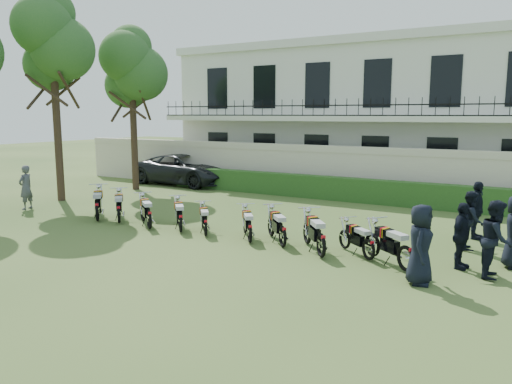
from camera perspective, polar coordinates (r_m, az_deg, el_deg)
ground at (r=16.09m, az=-2.86°, el=-4.44°), size 100.00×100.00×0.00m
perimeter_wall at (r=22.89m, az=8.27°, el=2.45°), size 30.00×0.35×2.30m
hedge at (r=21.87m, az=9.84°, el=0.34°), size 18.00×0.60×1.00m
building at (r=28.35m, az=13.06°, el=8.68°), size 20.40×9.60×7.40m
tree_west_mid at (r=23.12m, az=-22.23°, el=15.62°), size 3.40×3.20×8.82m
tree_west_near at (r=25.31m, az=-13.99°, el=13.59°), size 3.40×3.20×7.90m
motorcycle_0 at (r=18.11m, az=-17.70°, el=-1.64°), size 1.55×1.56×1.14m
motorcycle_1 at (r=17.60m, az=-15.41°, el=-1.96°), size 1.44×1.45×1.06m
motorcycle_2 at (r=16.45m, az=-12.12°, el=-2.61°), size 1.58×1.25×1.05m
motorcycle_3 at (r=15.82m, az=-8.63°, el=-3.02°), size 1.34×1.42×1.02m
motorcycle_4 at (r=15.25m, az=-5.80°, el=-3.57°), size 1.17×1.34×0.93m
motorcycle_5 at (r=14.38m, az=-0.72°, el=-4.20°), size 1.17×1.46×0.97m
motorcycle_6 at (r=13.97m, az=3.07°, el=-4.50°), size 1.37×1.44×1.03m
motorcycle_7 at (r=13.03m, az=7.48°, el=-5.38°), size 1.38×1.62×1.11m
motorcycle_8 at (r=13.06m, az=12.76°, el=-5.88°), size 1.39×1.11×0.93m
motorcycle_9 at (r=12.34m, az=16.77°, el=-6.58°), size 1.62×1.28×1.08m
suv at (r=26.74m, az=-8.13°, el=2.56°), size 5.83×2.85×1.59m
inspector at (r=21.50m, az=-24.82°, el=0.48°), size 0.54×0.71×1.74m
officer_0 at (r=11.52m, az=18.27°, el=-5.72°), size 0.68×0.94×1.78m
officer_1 at (r=12.62m, az=25.74°, el=-4.87°), size 0.71×0.89×1.79m
officer_2 at (r=13.00m, az=22.41°, el=-4.65°), size 0.56×1.01×1.63m
officer_4 at (r=14.97m, az=23.35°, el=-2.98°), size 0.77×0.90×1.63m
officer_5 at (r=16.25m, az=23.90°, el=-1.93°), size 0.45×1.03×1.74m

